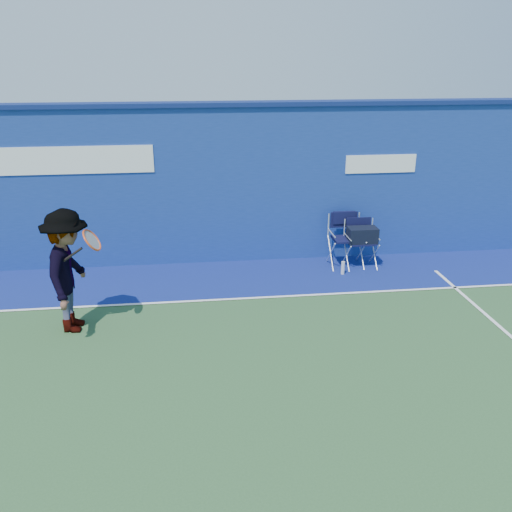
{
  "coord_description": "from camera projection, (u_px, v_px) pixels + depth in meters",
  "views": [
    {
      "loc": [
        -0.08,
        -5.12,
        3.92
      ],
      "look_at": [
        0.86,
        2.6,
        1.0
      ],
      "focal_mm": 38.0,
      "sensor_mm": 36.0,
      "label": 1
    }
  ],
  "objects": [
    {
      "name": "ground",
      "position": [
        208.0,
        421.0,
        6.14
      ],
      "size": [
        80.0,
        80.0,
        0.0
      ],
      "primitive_type": "plane",
      "color": "#2D512B",
      "rests_on": "ground"
    },
    {
      "name": "stadium_wall",
      "position": [
        195.0,
        184.0,
        10.43
      ],
      "size": [
        24.0,
        0.5,
        3.08
      ],
      "color": "navy",
      "rests_on": "ground"
    },
    {
      "name": "out_of_bounds_strip",
      "position": [
        200.0,
        280.0,
        9.95
      ],
      "size": [
        24.0,
        1.8,
        0.01
      ],
      "primitive_type": "cube",
      "color": "navy",
      "rests_on": "ground"
    },
    {
      "name": "court_lines",
      "position": [
        206.0,
        390.0,
        6.69
      ],
      "size": [
        24.0,
        12.0,
        0.01
      ],
      "color": "white",
      "rests_on": "out_of_bounds_strip"
    },
    {
      "name": "directors_chair_left",
      "position": [
        346.0,
        249.0,
        10.54
      ],
      "size": [
        0.61,
        0.57,
        1.03
      ],
      "color": "silver",
      "rests_on": "ground"
    },
    {
      "name": "directors_chair_right",
      "position": [
        361.0,
        248.0,
        10.46
      ],
      "size": [
        0.56,
        0.5,
        0.93
      ],
      "color": "silver",
      "rests_on": "ground"
    },
    {
      "name": "water_bottle",
      "position": [
        343.0,
        268.0,
        10.18
      ],
      "size": [
        0.07,
        0.07,
        0.26
      ],
      "primitive_type": "cylinder",
      "color": "silver",
      "rests_on": "ground"
    },
    {
      "name": "tennis_player",
      "position": [
        69.0,
        271.0,
        7.91
      ],
      "size": [
        0.91,
        1.23,
        1.86
      ],
      "color": "#EA4738",
      "rests_on": "ground"
    }
  ]
}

